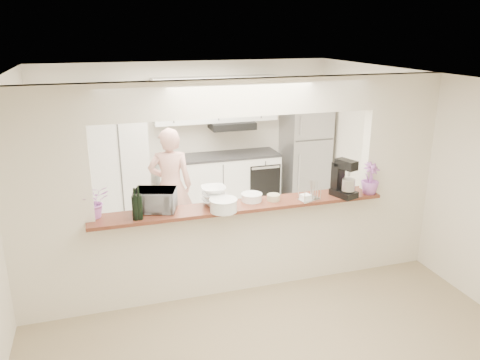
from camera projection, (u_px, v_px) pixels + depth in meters
name	position (u px, v px, depth m)	size (l,w,h in m)	color
floor	(240.00, 286.00, 5.72)	(6.00, 6.00, 0.00)	tan
tile_overlay	(210.00, 235.00, 7.12)	(5.00, 2.90, 0.01)	silver
partition	(240.00, 170.00, 5.26)	(5.00, 0.15, 2.50)	white
bar_counter	(240.00, 244.00, 5.53)	(3.40, 0.38, 1.09)	white
kitchen_cabinets	(181.00, 156.00, 7.84)	(3.15, 0.62, 2.25)	white
refrigerator	(305.00, 154.00, 8.44)	(0.75, 0.70, 1.70)	#A2A2A7
flower_left	(94.00, 202.00, 4.92)	(0.32, 0.28, 0.35)	#C86AB3
wine_bottle_a	(135.00, 207.00, 4.87)	(0.07, 0.07, 0.35)	black
wine_bottle_b	(139.00, 207.00, 4.88)	(0.07, 0.07, 0.36)	black
toaster_oven	(155.00, 200.00, 5.12)	(0.44, 0.30, 0.24)	#9E9EA2
serving_bowls	(214.00, 196.00, 5.31)	(0.28, 0.28, 0.21)	white
plate_stack_a	(223.00, 205.00, 5.12)	(0.31, 0.31, 0.14)	white
plate_stack_b	(252.00, 197.00, 5.44)	(0.25, 0.25, 0.09)	white
red_bowl	(226.00, 199.00, 5.40)	(0.14, 0.14, 0.07)	maroon
tan_bowl	(273.00, 197.00, 5.45)	(0.15, 0.15, 0.07)	tan
utensil_caddy	(309.00, 192.00, 5.44)	(0.28, 0.20, 0.23)	silver
stand_mixer	(343.00, 180.00, 5.55)	(0.28, 0.35, 0.45)	black
flower_right	(370.00, 178.00, 5.64)	(0.21, 0.21, 0.38)	#B568C1
person	(171.00, 187.00, 6.69)	(0.62, 0.41, 1.70)	#DA9C8E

